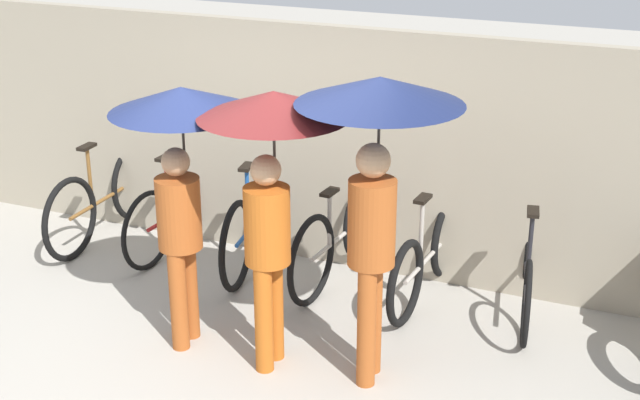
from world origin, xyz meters
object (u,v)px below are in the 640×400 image
parked_bicycle_5 (527,270)px  pedestrian_center (271,152)px  pedestrian_trailing (377,141)px  parked_bicycle_3 (339,237)px  parked_bicycle_1 (180,209)px  parked_bicycle_0 (104,197)px  parked_bicycle_2 (255,222)px  parked_bicycle_4 (427,257)px  pedestrian_leading (181,143)px

parked_bicycle_5 → pedestrian_center: pedestrian_center is taller
parked_bicycle_5 → pedestrian_trailing: bearing=137.4°
parked_bicycle_3 → pedestrian_trailing: size_ratio=0.83×
parked_bicycle_1 → pedestrian_center: pedestrian_center is taller
parked_bicycle_0 → pedestrian_center: (2.44, -1.35, 1.18)m
parked_bicycle_2 → parked_bicycle_5: bearing=-97.6°
parked_bicycle_3 → pedestrian_trailing: 1.98m
parked_bicycle_0 → parked_bicycle_5: bearing=-90.7°
parked_bicycle_4 → pedestrian_leading: 2.29m
parked_bicycle_5 → pedestrian_leading: (-2.25, -1.40, 1.18)m
parked_bicycle_3 → parked_bicycle_5: bearing=-83.9°
parked_bicycle_5 → parked_bicycle_2: bearing=80.9°
parked_bicycle_4 → pedestrian_leading: bearing=135.3°
parked_bicycle_1 → pedestrian_center: (1.65, -1.41, 1.20)m
parked_bicycle_2 → parked_bicycle_3: (0.80, 0.01, -0.01)m
parked_bicycle_0 → parked_bicycle_1: bearing=-87.1°
parked_bicycle_2 → pedestrian_center: (0.85, -1.36, 1.17)m
pedestrian_center → pedestrian_trailing: size_ratio=0.93×
parked_bicycle_0 → parked_bicycle_1: parked_bicycle_0 is taller
parked_bicycle_3 → pedestrian_trailing: bearing=-144.6°
parked_bicycle_5 → pedestrian_trailing: size_ratio=0.79×
parked_bicycle_1 → parked_bicycle_4: (2.38, -0.07, -0.02)m
pedestrian_leading → parked_bicycle_4: bearing=36.5°
parked_bicycle_1 → parked_bicycle_5: parked_bicycle_5 is taller
parked_bicycle_4 → parked_bicycle_5: size_ratio=0.99×
parked_bicycle_3 → pedestrian_center: 1.81m
parked_bicycle_3 → pedestrian_trailing: pedestrian_trailing is taller
parked_bicycle_0 → pedestrian_leading: pedestrian_leading is taller
parked_bicycle_1 → pedestrian_leading: size_ratio=0.88×
parked_bicycle_2 → pedestrian_center: pedestrian_center is taller
parked_bicycle_2 → parked_bicycle_3: bearing=-98.2°
parked_bicycle_1 → parked_bicycle_4: 2.38m
parked_bicycle_3 → parked_bicycle_4: bearing=-88.3°
parked_bicycle_1 → pedestrian_leading: pedestrian_leading is taller
pedestrian_center → pedestrian_trailing: 0.73m
parked_bicycle_2 → pedestrian_center: size_ratio=0.88×
parked_bicycle_4 → pedestrian_leading: size_ratio=0.86×
parked_bicycle_1 → parked_bicycle_5: 3.17m
parked_bicycle_2 → parked_bicycle_5: size_ratio=1.04×
parked_bicycle_1 → parked_bicycle_2: size_ratio=0.97×
pedestrian_leading → pedestrian_trailing: bearing=-2.3°
parked_bicycle_1 → parked_bicycle_3: bearing=-87.9°
parked_bicycle_3 → pedestrian_leading: size_ratio=0.91×
pedestrian_trailing → parked_bicycle_3: bearing=114.6°
parked_bicycle_3 → parked_bicycle_1: bearing=92.9°
parked_bicycle_1 → parked_bicycle_5: bearing=-86.3°
pedestrian_leading → parked_bicycle_1: bearing=118.2°
parked_bicycle_1 → pedestrian_trailing: bearing=-115.6°
parked_bicycle_2 → pedestrian_leading: (0.13, -1.34, 1.13)m
pedestrian_leading → pedestrian_center: (0.72, -0.03, 0.04)m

